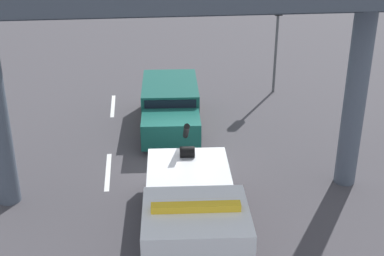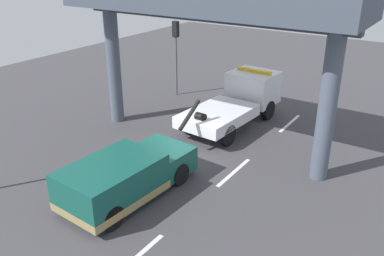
# 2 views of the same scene
# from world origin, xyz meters

# --- Properties ---
(ground_plane) EXTENTS (60.00, 40.00, 0.10)m
(ground_plane) POSITION_xyz_m (0.00, 0.00, -0.05)
(ground_plane) COLOR #423F44
(lane_stripe_mid) EXTENTS (2.60, 0.16, 0.01)m
(lane_stripe_mid) POSITION_xyz_m (0.00, -2.37, 0.00)
(lane_stripe_mid) COLOR silver
(lane_stripe_mid) RESTS_ON ground
(lane_stripe_east) EXTENTS (2.60, 0.16, 0.01)m
(lane_stripe_east) POSITION_xyz_m (6.00, -2.37, 0.00)
(lane_stripe_east) COLOR silver
(lane_stripe_east) RESTS_ON ground
(tow_truck_white) EXTENTS (7.31, 2.75, 2.46)m
(tow_truck_white) POSITION_xyz_m (4.78, -0.05, 1.20)
(tow_truck_white) COLOR white
(tow_truck_white) RESTS_ON ground
(towed_van_green) EXTENTS (5.32, 2.49, 1.58)m
(towed_van_green) POSITION_xyz_m (-3.70, 0.00, 0.78)
(towed_van_green) COLOR #145147
(towed_van_green) RESTS_ON ground
(overpass_structure) EXTENTS (3.60, 12.50, 6.90)m
(overpass_structure) POSITION_xyz_m (1.49, 0.00, 6.02)
(overpass_structure) COLOR #4C5666
(overpass_structure) RESTS_ON ground
(traffic_light_far) EXTENTS (0.39, 0.32, 4.40)m
(traffic_light_far) POSITION_xyz_m (6.52, 5.08, 3.21)
(traffic_light_far) COLOR #515456
(traffic_light_far) RESTS_ON ground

